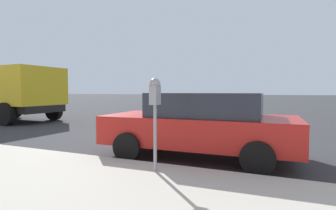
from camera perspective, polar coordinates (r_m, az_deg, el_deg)
ground_plane at (r=7.50m, az=1.20°, el=-8.87°), size 220.00×220.00×0.00m
parking_meter at (r=4.58m, az=-2.84°, el=1.08°), size 0.21×0.19×1.65m
car_red at (r=6.18m, az=7.14°, el=-3.98°), size 2.24×4.42×1.51m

